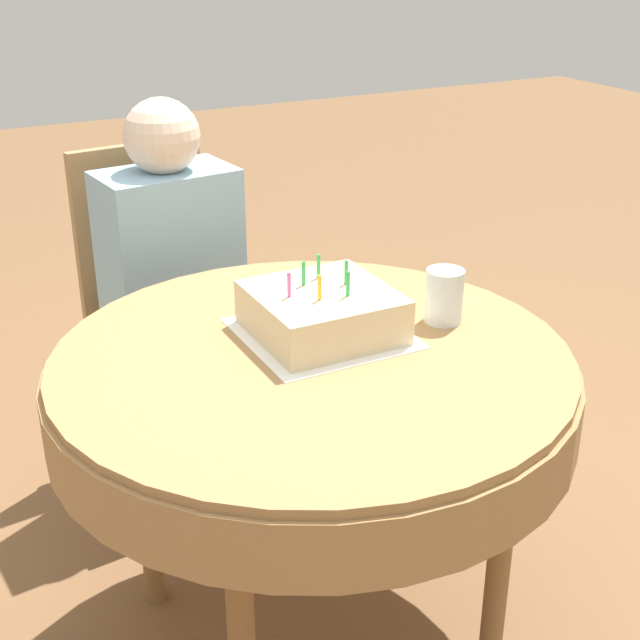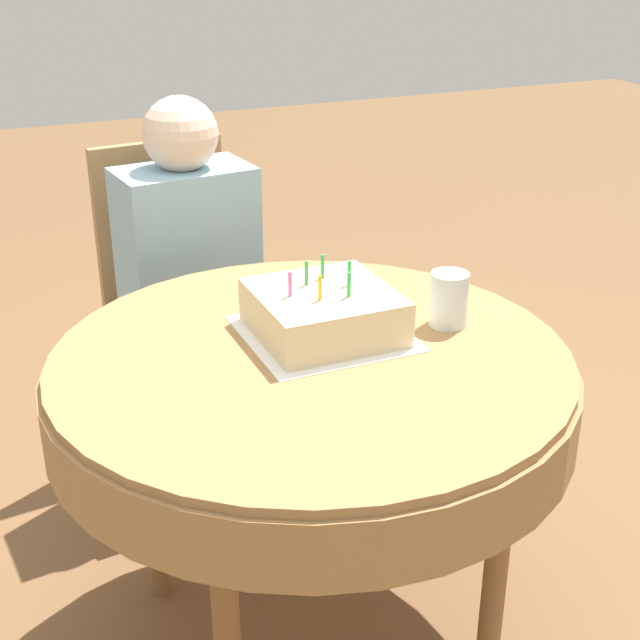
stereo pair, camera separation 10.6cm
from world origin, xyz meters
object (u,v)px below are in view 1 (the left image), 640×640
(chair, at_px, (163,307))
(person, at_px, (174,263))
(birthday_cake, at_px, (322,312))
(drinking_glass, at_px, (444,296))

(chair, bearing_deg, person, -90.00)
(birthday_cake, relative_size, drinking_glass, 2.36)
(person, bearing_deg, drinking_glass, -72.10)
(birthday_cake, bearing_deg, drinking_glass, -13.67)
(chair, relative_size, person, 0.86)
(chair, xyz_separation_m, person, (0.01, -0.10, 0.17))
(drinking_glass, bearing_deg, person, 113.97)
(person, bearing_deg, chair, 90.00)
(person, height_order, drinking_glass, person)
(person, xyz_separation_m, birthday_cake, (0.08, -0.72, 0.12))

